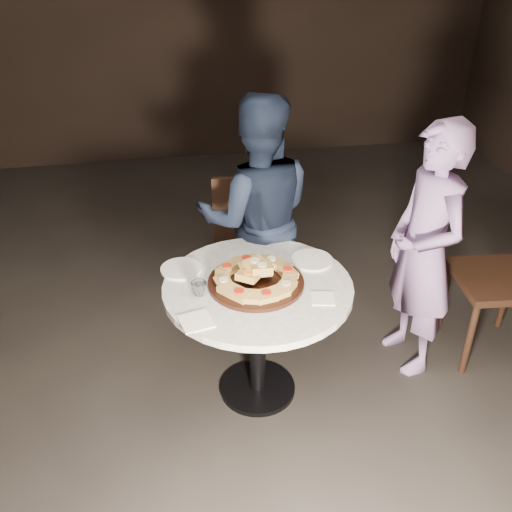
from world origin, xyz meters
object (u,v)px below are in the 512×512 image
at_px(water_glass, 199,288).
at_px(diner_teal, 424,252).
at_px(serving_board, 256,283).
at_px(focaccia_pile, 256,275).
at_px(chair_far, 244,222).
at_px(table, 258,306).
at_px(diner_navy, 257,218).

bearing_deg(water_glass, diner_teal, 7.05).
bearing_deg(serving_board, focaccia_pile, 90.91).
bearing_deg(chair_far, table, 92.30).
relative_size(table, diner_navy, 0.71).
height_order(table, water_glass, water_glass).
height_order(table, diner_navy, diner_navy).
bearing_deg(table, diner_teal, 7.04).
bearing_deg(table, chair_far, 84.58).
bearing_deg(diner_teal, serving_board, -89.90).
bearing_deg(focaccia_pile, chair_far, 84.06).
height_order(focaccia_pile, diner_teal, diner_teal).
relative_size(focaccia_pile, water_glass, 5.69).
bearing_deg(serving_board, water_glass, -172.53).
distance_m(chair_far, diner_teal, 1.24).
bearing_deg(serving_board, table, -4.47).
xyz_separation_m(table, diner_navy, (0.11, 0.63, 0.16)).
distance_m(focaccia_pile, water_glass, 0.28).
bearing_deg(table, serving_board, 175.53).
distance_m(serving_board, diner_navy, 0.64).
bearing_deg(water_glass, diner_navy, 59.12).
bearing_deg(serving_board, chair_far, 84.07).
bearing_deg(focaccia_pile, diner_teal, 6.80).
relative_size(water_glass, diner_navy, 0.05).
bearing_deg(diner_teal, table, -89.78).
bearing_deg(diner_navy, chair_far, -81.94).
relative_size(serving_board, diner_teal, 0.33).
height_order(serving_board, focaccia_pile, focaccia_pile).
bearing_deg(diner_teal, focaccia_pile, -90.03).
xyz_separation_m(focaccia_pile, water_glass, (-0.28, -0.04, -0.02)).
xyz_separation_m(focaccia_pile, diner_teal, (0.92, 0.11, -0.03)).
relative_size(table, water_glass, 14.08).
xyz_separation_m(table, chair_far, (0.10, 1.02, -0.07)).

